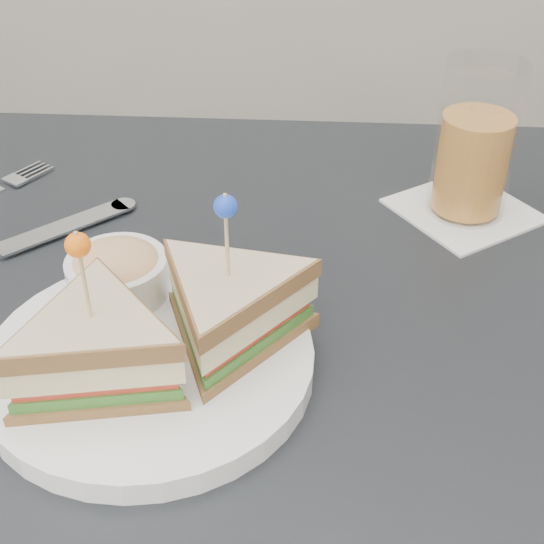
# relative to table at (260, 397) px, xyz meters

# --- Properties ---
(table) EXTENTS (0.80, 0.80, 0.75)m
(table) POSITION_rel_table_xyz_m (0.00, 0.00, 0.00)
(table) COLOR black
(table) RESTS_ON ground
(plate_meal) EXTENTS (0.31, 0.31, 0.14)m
(plate_meal) POSITION_rel_table_xyz_m (-0.07, -0.05, 0.12)
(plate_meal) COLOR white
(plate_meal) RESTS_ON table
(cutlery_knife) EXTENTS (0.19, 0.18, 0.01)m
(cutlery_knife) POSITION_rel_table_xyz_m (-0.24, 0.10, 0.08)
(cutlery_knife) COLOR silver
(cutlery_knife) RESTS_ON table
(drink_set) EXTENTS (0.17, 0.17, 0.15)m
(drink_set) POSITION_rel_table_xyz_m (0.19, 0.19, 0.14)
(drink_set) COLOR white
(drink_set) RESTS_ON table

